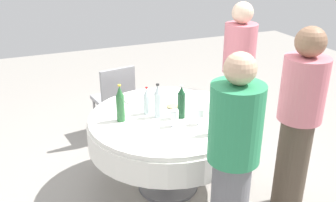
{
  "coord_description": "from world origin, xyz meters",
  "views": [
    {
      "loc": [
        1.11,
        2.71,
        2.15
      ],
      "look_at": [
        0.0,
        0.0,
        0.88
      ],
      "focal_mm": 39.99,
      "sensor_mm": 36.0,
      "label": 1
    }
  ],
  "objects_px": {
    "bottle_clear_near": "(147,102)",
    "person_mid": "(238,73)",
    "wine_glass_near": "(229,103)",
    "wine_glass_west": "(175,115)",
    "bottle_green_east": "(120,104)",
    "person_east": "(298,122)",
    "wine_glass_south": "(201,113)",
    "bottle_clear_mid": "(158,102)",
    "dining_table": "(168,131)",
    "bottle_green_inner": "(216,118)",
    "chair_west": "(115,96)",
    "plate_front": "(172,108)",
    "bottle_dark_green_south": "(181,103)",
    "plate_outer": "(136,100)",
    "person_inner": "(233,162)"
  },
  "relations": [
    {
      "from": "dining_table",
      "to": "chair_west",
      "type": "xyz_separation_m",
      "value": [
        0.18,
        -1.13,
        -0.07
      ]
    },
    {
      "from": "bottle_clear_mid",
      "to": "chair_west",
      "type": "height_order",
      "value": "bottle_clear_mid"
    },
    {
      "from": "plate_front",
      "to": "wine_glass_near",
      "type": "bearing_deg",
      "value": 141.06
    },
    {
      "from": "wine_glass_south",
      "to": "wine_glass_west",
      "type": "bearing_deg",
      "value": -12.78
    },
    {
      "from": "bottle_clear_mid",
      "to": "bottle_green_east",
      "type": "relative_size",
      "value": 0.93
    },
    {
      "from": "bottle_green_inner",
      "to": "person_mid",
      "type": "distance_m",
      "value": 1.28
    },
    {
      "from": "bottle_clear_near",
      "to": "bottle_dark_green_south",
      "type": "distance_m",
      "value": 0.31
    },
    {
      "from": "wine_glass_near",
      "to": "person_inner",
      "type": "xyz_separation_m",
      "value": [
        0.41,
        0.75,
        -0.04
      ]
    },
    {
      "from": "bottle_clear_mid",
      "to": "person_inner",
      "type": "bearing_deg",
      "value": 99.24
    },
    {
      "from": "bottle_green_east",
      "to": "bottle_clear_mid",
      "type": "bearing_deg",
      "value": 171.12
    },
    {
      "from": "plate_outer",
      "to": "plate_front",
      "type": "bearing_deg",
      "value": 128.22
    },
    {
      "from": "bottle_dark_green_south",
      "to": "bottle_green_inner",
      "type": "bearing_deg",
      "value": 108.77
    },
    {
      "from": "wine_glass_south",
      "to": "bottle_green_inner",
      "type": "bearing_deg",
      "value": 98.94
    },
    {
      "from": "wine_glass_south",
      "to": "bottle_green_east",
      "type": "bearing_deg",
      "value": -27.95
    },
    {
      "from": "wine_glass_near",
      "to": "bottle_green_inner",
      "type": "bearing_deg",
      "value": 43.88
    },
    {
      "from": "person_mid",
      "to": "bottle_clear_mid",
      "type": "bearing_deg",
      "value": -92.39
    },
    {
      "from": "wine_glass_west",
      "to": "chair_west",
      "type": "relative_size",
      "value": 0.17
    },
    {
      "from": "wine_glass_west",
      "to": "chair_west",
      "type": "xyz_separation_m",
      "value": [
        0.16,
        -1.34,
        -0.32
      ]
    },
    {
      "from": "bottle_clear_mid",
      "to": "bottle_clear_near",
      "type": "distance_m",
      "value": 0.12
    },
    {
      "from": "dining_table",
      "to": "chair_west",
      "type": "height_order",
      "value": "chair_west"
    },
    {
      "from": "wine_glass_south",
      "to": "bottle_dark_green_south",
      "type": "bearing_deg",
      "value": -61.4
    },
    {
      "from": "bottle_clear_near",
      "to": "person_east",
      "type": "height_order",
      "value": "person_east"
    },
    {
      "from": "dining_table",
      "to": "bottle_clear_near",
      "type": "height_order",
      "value": "bottle_clear_near"
    },
    {
      "from": "bottle_green_east",
      "to": "person_east",
      "type": "relative_size",
      "value": 0.2
    },
    {
      "from": "chair_west",
      "to": "plate_front",
      "type": "bearing_deg",
      "value": -84.11
    },
    {
      "from": "bottle_clear_near",
      "to": "person_mid",
      "type": "xyz_separation_m",
      "value": [
        -1.19,
        -0.42,
        -0.03
      ]
    },
    {
      "from": "wine_glass_south",
      "to": "person_mid",
      "type": "bearing_deg",
      "value": -137.15
    },
    {
      "from": "bottle_clear_mid",
      "to": "wine_glass_west",
      "type": "height_order",
      "value": "bottle_clear_mid"
    },
    {
      "from": "bottle_clear_mid",
      "to": "wine_glass_near",
      "type": "xyz_separation_m",
      "value": [
        -0.57,
        0.21,
        -0.03
      ]
    },
    {
      "from": "person_inner",
      "to": "person_east",
      "type": "distance_m",
      "value": 0.81
    },
    {
      "from": "bottle_clear_near",
      "to": "wine_glass_west",
      "type": "relative_size",
      "value": 1.7
    },
    {
      "from": "bottle_clear_near",
      "to": "person_east",
      "type": "distance_m",
      "value": 1.26
    },
    {
      "from": "bottle_green_inner",
      "to": "person_east",
      "type": "bearing_deg",
      "value": 160.3
    },
    {
      "from": "wine_glass_west",
      "to": "plate_outer",
      "type": "xyz_separation_m",
      "value": [
        0.13,
        -0.63,
        -0.09
      ]
    },
    {
      "from": "bottle_green_inner",
      "to": "wine_glass_south",
      "type": "xyz_separation_m",
      "value": [
        0.03,
        -0.2,
        -0.04
      ]
    },
    {
      "from": "wine_glass_south",
      "to": "chair_west",
      "type": "distance_m",
      "value": 1.47
    },
    {
      "from": "wine_glass_near",
      "to": "person_east",
      "type": "bearing_deg",
      "value": 126.54
    },
    {
      "from": "bottle_dark_green_south",
      "to": "wine_glass_near",
      "type": "distance_m",
      "value": 0.41
    },
    {
      "from": "dining_table",
      "to": "wine_glass_south",
      "type": "relative_size",
      "value": 9.97
    },
    {
      "from": "plate_front",
      "to": "chair_west",
      "type": "distance_m",
      "value": 1.08
    },
    {
      "from": "wine_glass_near",
      "to": "wine_glass_west",
      "type": "relative_size",
      "value": 1.1
    },
    {
      "from": "plate_front",
      "to": "bottle_dark_green_south",
      "type": "bearing_deg",
      "value": 90.32
    },
    {
      "from": "plate_outer",
      "to": "wine_glass_near",
      "type": "bearing_deg",
      "value": 135.45
    },
    {
      "from": "bottle_clear_mid",
      "to": "bottle_dark_green_south",
      "type": "relative_size",
      "value": 1.03
    },
    {
      "from": "wine_glass_west",
      "to": "dining_table",
      "type": "bearing_deg",
      "value": -97.01
    },
    {
      "from": "bottle_green_east",
      "to": "person_mid",
      "type": "distance_m",
      "value": 1.51
    },
    {
      "from": "bottle_green_inner",
      "to": "plate_front",
      "type": "height_order",
      "value": "bottle_green_inner"
    },
    {
      "from": "wine_glass_west",
      "to": "bottle_clear_near",
      "type": "bearing_deg",
      "value": -67.65
    },
    {
      "from": "bottle_clear_near",
      "to": "wine_glass_west",
      "type": "height_order",
      "value": "bottle_clear_near"
    },
    {
      "from": "bottle_green_inner",
      "to": "wine_glass_near",
      "type": "bearing_deg",
      "value": -136.12
    }
  ]
}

